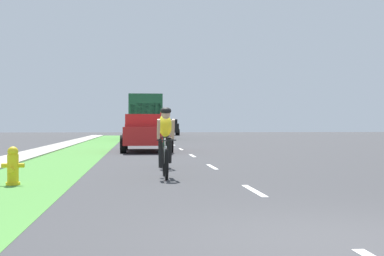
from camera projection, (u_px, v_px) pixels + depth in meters
The scene contains 11 objects.
ground_plane at pixel (183, 150), 25.45m from camera, with size 120.00×120.00×0.00m, color #38383A.
grass_verge at pixel (84, 151), 25.00m from camera, with size 2.36×70.00×0.01m, color #478438.
sidewalk_concrete at pixel (43, 151), 24.82m from camera, with size 1.30×70.00×0.10m, color #9E998E.
lane_markings_center at pixel (177, 147), 29.43m from camera, with size 0.12×52.20×0.01m.
fire_hydrant_yellow at pixel (13, 166), 10.82m from camera, with size 0.44×0.38×0.76m.
cyclist_lead at pixel (165, 142), 12.30m from camera, with size 0.42×1.72×1.58m.
cyclist_trailing at pixel (164, 138), 15.27m from camera, with size 0.42×1.72×1.58m.
pickup_red at pixel (146, 133), 24.48m from camera, with size 2.22×5.10×1.64m.
sedan_white at pixel (147, 131), 35.04m from camera, with size 1.98×4.30×1.52m.
bus_dark_green at pixel (145, 115), 45.94m from camera, with size 2.78×11.60×3.48m.
suv_black at pixel (169, 127), 62.28m from camera, with size 2.15×4.70×1.79m.
Camera 1 is at (-2.09, -5.36, 1.20)m, focal length 51.38 mm.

